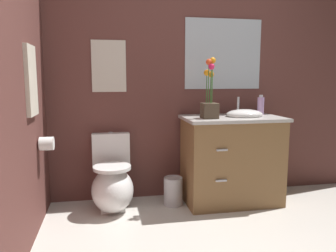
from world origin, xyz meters
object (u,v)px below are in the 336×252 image
object	(u,v)px
soap_bottle	(261,106)
trash_bin	(173,191)
hanging_towel	(31,81)
toilet	(112,184)
flower_vase	(210,100)
wall_mirror	(223,54)
toilet_paper_roll	(47,144)
vanity_cabinet	(232,159)
wall_poster	(109,66)

from	to	relation	value
soap_bottle	trash_bin	world-z (taller)	soap_bottle
hanging_towel	soap_bottle	bearing A→B (deg)	13.02
toilet	flower_vase	world-z (taller)	flower_vase
toilet	wall_mirror	bearing A→B (deg)	13.12
flower_vase	soap_bottle	xyz separation A→B (m)	(0.60, 0.21, -0.08)
wall_mirror	toilet	bearing A→B (deg)	-166.88
hanging_towel	toilet_paper_roll	distance (m)	0.55
flower_vase	vanity_cabinet	bearing A→B (deg)	16.74
wall_poster	hanging_towel	xyz separation A→B (m)	(-0.58, -0.65, -0.13)
toilet	trash_bin	xyz separation A→B (m)	(0.57, -0.00, -0.11)
vanity_cabinet	wall_mirror	size ratio (longest dim) A/B	1.28
trash_bin	soap_bottle	bearing A→B (deg)	6.43
toilet	hanging_towel	bearing A→B (deg)	-146.81
toilet	vanity_cabinet	bearing A→B (deg)	-1.32
toilet_paper_roll	vanity_cabinet	bearing A→B (deg)	5.80
flower_vase	hanging_towel	size ratio (longest dim) A/B	1.06
vanity_cabinet	wall_poster	xyz separation A→B (m)	(-1.15, 0.29, 0.89)
toilet	wall_poster	size ratio (longest dim) A/B	1.41
vanity_cabinet	trash_bin	distance (m)	0.65
toilet	hanging_towel	size ratio (longest dim) A/B	1.33
vanity_cabinet	trash_bin	bearing A→B (deg)	177.64
vanity_cabinet	flower_vase	world-z (taller)	flower_vase
toilet	wall_poster	distance (m)	1.11
wall_mirror	soap_bottle	bearing A→B (deg)	-25.57
trash_bin	wall_mirror	size ratio (longest dim) A/B	0.34
vanity_cabinet	wall_mirror	world-z (taller)	wall_mirror
toilet	wall_poster	world-z (taller)	wall_poster
toilet	wall_poster	xyz separation A→B (m)	(-0.00, 0.27, 1.08)
vanity_cabinet	wall_poster	size ratio (longest dim) A/B	2.09
wall_mirror	flower_vase	bearing A→B (deg)	-124.63
vanity_cabinet	soap_bottle	bearing A→B (deg)	20.28
wall_mirror	hanging_towel	world-z (taller)	wall_mirror
flower_vase	hanging_towel	distance (m)	1.51
trash_bin	wall_poster	xyz separation A→B (m)	(-0.57, 0.27, 1.19)
wall_poster	toilet_paper_roll	world-z (taller)	wall_poster
wall_mirror	toilet_paper_roll	xyz separation A→B (m)	(-1.67, -0.46, -0.77)
soap_bottle	wall_poster	world-z (taller)	wall_poster
wall_mirror	vanity_cabinet	bearing A→B (deg)	-89.46
wall_mirror	toilet_paper_roll	size ratio (longest dim) A/B	7.27
wall_mirror	hanging_towel	bearing A→B (deg)	-159.48
vanity_cabinet	soap_bottle	distance (m)	0.62
wall_poster	wall_mirror	distance (m)	1.15
soap_bottle	wall_mirror	xyz separation A→B (m)	(-0.35, 0.17, 0.51)
toilet	toilet_paper_roll	size ratio (longest dim) A/B	6.27
wall_poster	wall_mirror	world-z (taller)	wall_mirror
vanity_cabinet	wall_mirror	bearing A→B (deg)	90.54
soap_bottle	wall_mirror	bearing A→B (deg)	154.43
flower_vase	hanging_towel	xyz separation A→B (m)	(-1.47, -0.27, 0.18)
trash_bin	vanity_cabinet	bearing A→B (deg)	-2.36
vanity_cabinet	trash_bin	xyz separation A→B (m)	(-0.58, 0.02, -0.30)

